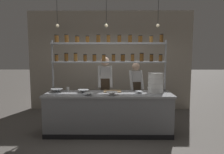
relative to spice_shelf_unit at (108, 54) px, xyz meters
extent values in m
plane|color=#5B5651|center=(0.01, -0.33, -1.80)|extent=(40.00, 40.00, 0.00)
cube|color=#9E9384|center=(0.01, 1.76, -0.22)|extent=(5.23, 0.12, 3.16)
cube|color=gray|center=(0.01, -0.33, -1.36)|extent=(2.77, 0.72, 0.88)
cube|color=#999BA0|center=(0.01, -0.33, -0.90)|extent=(2.83, 0.76, 0.04)
cube|color=black|center=(0.01, -0.69, -1.75)|extent=(2.77, 0.03, 0.10)
cylinder|color=#999BA0|center=(-1.33, 0.00, -0.74)|extent=(0.04, 0.04, 2.12)
cylinder|color=#999BA0|center=(1.34, 0.00, -0.74)|extent=(0.04, 0.04, 2.12)
cube|color=#999BA0|center=(0.01, 0.00, -0.19)|extent=(2.67, 0.28, 0.04)
cylinder|color=brown|center=(-1.23, 0.00, -0.10)|extent=(0.08, 0.08, 0.15)
cylinder|color=black|center=(-1.23, 0.00, -0.01)|extent=(0.09, 0.09, 0.02)
cylinder|color=brown|center=(-1.00, 0.00, -0.08)|extent=(0.09, 0.09, 0.18)
cylinder|color=black|center=(-1.00, 0.00, 0.02)|extent=(0.09, 0.09, 0.02)
cylinder|color=brown|center=(-0.78, 0.00, -0.08)|extent=(0.08, 0.08, 0.18)
cylinder|color=black|center=(-0.78, 0.00, 0.02)|extent=(0.09, 0.09, 0.02)
cylinder|color=brown|center=(-0.55, 0.00, -0.10)|extent=(0.08, 0.08, 0.14)
cylinder|color=black|center=(-0.55, 0.00, -0.02)|extent=(0.08, 0.08, 0.02)
cylinder|color=brown|center=(-0.33, 0.00, -0.10)|extent=(0.09, 0.09, 0.15)
cylinder|color=black|center=(-0.33, 0.00, -0.01)|extent=(0.09, 0.09, 0.02)
cylinder|color=brown|center=(-0.11, 0.00, -0.10)|extent=(0.09, 0.09, 0.14)
cylinder|color=black|center=(-0.11, 0.00, -0.02)|extent=(0.09, 0.09, 0.02)
cylinder|color=brown|center=(0.12, 0.00, -0.09)|extent=(0.08, 0.08, 0.15)
cylinder|color=black|center=(0.12, 0.00, -0.01)|extent=(0.08, 0.08, 0.02)
cylinder|color=#513314|center=(0.34, 0.00, -0.10)|extent=(0.10, 0.10, 0.15)
cylinder|color=black|center=(0.34, 0.00, -0.01)|extent=(0.10, 0.10, 0.02)
cylinder|color=brown|center=(0.57, 0.00, -0.09)|extent=(0.08, 0.08, 0.16)
cylinder|color=black|center=(0.57, 0.00, 0.00)|extent=(0.08, 0.08, 0.02)
cylinder|color=brown|center=(0.78, 0.00, -0.08)|extent=(0.10, 0.10, 0.18)
cylinder|color=black|center=(0.78, 0.00, 0.02)|extent=(0.10, 0.10, 0.02)
cylinder|color=#513314|center=(1.01, 0.00, -0.09)|extent=(0.09, 0.09, 0.15)
cylinder|color=black|center=(1.01, 0.00, -0.01)|extent=(0.09, 0.09, 0.02)
cylinder|color=brown|center=(1.23, 0.00, -0.10)|extent=(0.08, 0.08, 0.14)
cylinder|color=black|center=(1.23, 0.00, -0.02)|extent=(0.09, 0.09, 0.02)
cube|color=#999BA0|center=(0.01, 0.00, 0.25)|extent=(2.67, 0.28, 0.04)
cylinder|color=brown|center=(-1.21, 0.00, 0.35)|extent=(0.10, 0.10, 0.16)
cylinder|color=black|center=(-1.21, 0.00, 0.44)|extent=(0.10, 0.10, 0.02)
cylinder|color=brown|center=(-0.98, 0.00, 0.35)|extent=(0.10, 0.10, 0.17)
cylinder|color=black|center=(-0.98, 0.00, 0.45)|extent=(0.10, 0.10, 0.02)
cylinder|color=brown|center=(-0.73, 0.00, 0.33)|extent=(0.10, 0.10, 0.14)
cylinder|color=black|center=(-0.73, 0.00, 0.41)|extent=(0.10, 0.10, 0.02)
cylinder|color=brown|center=(-0.49, 0.00, 0.33)|extent=(0.08, 0.08, 0.14)
cylinder|color=black|center=(-0.49, 0.00, 0.42)|extent=(0.09, 0.09, 0.02)
cylinder|color=#513314|center=(-0.23, 0.00, 0.35)|extent=(0.09, 0.09, 0.17)
cylinder|color=black|center=(-0.23, 0.00, 0.44)|extent=(0.10, 0.10, 0.02)
cylinder|color=brown|center=(0.00, 0.00, 0.35)|extent=(0.08, 0.08, 0.17)
cylinder|color=black|center=(0.00, 0.00, 0.44)|extent=(0.09, 0.09, 0.02)
cylinder|color=#513314|center=(0.26, 0.00, 0.34)|extent=(0.09, 0.09, 0.16)
cylinder|color=black|center=(0.26, 0.00, 0.43)|extent=(0.09, 0.09, 0.02)
cylinder|color=#513314|center=(0.51, 0.00, 0.35)|extent=(0.09, 0.09, 0.17)
cylinder|color=black|center=(0.51, 0.00, 0.44)|extent=(0.09, 0.09, 0.02)
cylinder|color=#513314|center=(0.75, 0.00, 0.34)|extent=(0.10, 0.10, 0.15)
cylinder|color=black|center=(0.75, 0.00, 0.42)|extent=(0.10, 0.10, 0.02)
cylinder|color=brown|center=(1.00, 0.00, 0.34)|extent=(0.08, 0.08, 0.14)
cylinder|color=black|center=(1.00, 0.00, 0.42)|extent=(0.08, 0.08, 0.02)
cylinder|color=#513314|center=(1.24, 0.00, 0.35)|extent=(0.09, 0.09, 0.18)
cylinder|color=black|center=(1.24, 0.00, 0.45)|extent=(0.09, 0.09, 0.02)
cylinder|color=black|center=(-0.17, 0.26, -1.38)|extent=(0.11, 0.11, 0.83)
cylinder|color=black|center=(-0.01, 0.28, -1.38)|extent=(0.11, 0.11, 0.83)
cube|color=#473828|center=(-0.09, 0.27, -0.79)|extent=(0.24, 0.19, 0.36)
cube|color=white|center=(-0.09, 0.27, -0.46)|extent=(0.24, 0.20, 0.29)
sphere|color=tan|center=(-0.09, 0.27, -0.18)|extent=(0.22, 0.22, 0.22)
cylinder|color=white|center=(-0.23, 0.20, -0.56)|extent=(0.09, 0.26, 0.54)
cylinder|color=white|center=(0.06, 0.23, -0.56)|extent=(0.09, 0.26, 0.54)
cylinder|color=black|center=(0.62, 0.39, -1.42)|extent=(0.11, 0.11, 0.76)
cylinder|color=black|center=(0.77, 0.43, -1.42)|extent=(0.11, 0.11, 0.76)
cube|color=#473828|center=(0.70, 0.41, -0.87)|extent=(0.25, 0.22, 0.33)
cube|color=white|center=(0.70, 0.41, -0.57)|extent=(0.26, 0.23, 0.27)
sphere|color=beige|center=(0.70, 0.41, -0.32)|extent=(0.20, 0.20, 0.20)
cylinder|color=white|center=(0.57, 0.31, -0.66)|extent=(0.12, 0.25, 0.50)
cylinder|color=white|center=(0.85, 0.38, -0.66)|extent=(0.12, 0.25, 0.50)
cylinder|color=white|center=(1.08, -0.25, -0.82)|extent=(0.33, 0.33, 0.10)
cylinder|color=silver|center=(1.08, -0.25, -0.77)|extent=(0.35, 0.35, 0.01)
cylinder|color=white|center=(1.08, -0.25, -0.71)|extent=(0.33, 0.33, 0.10)
cylinder|color=silver|center=(1.08, -0.25, -0.66)|extent=(0.35, 0.35, 0.01)
cylinder|color=white|center=(1.08, -0.25, -0.60)|extent=(0.33, 0.33, 0.10)
cylinder|color=silver|center=(1.08, -0.25, -0.54)|extent=(0.35, 0.35, 0.01)
cylinder|color=white|center=(1.08, -0.25, -0.49)|extent=(0.33, 0.33, 0.10)
cylinder|color=silver|center=(1.08, -0.25, -0.43)|extent=(0.35, 0.35, 0.01)
cube|color=#A88456|center=(0.10, -0.14, -0.86)|extent=(0.40, 0.26, 0.02)
cylinder|color=white|center=(0.09, -0.55, -0.87)|extent=(0.12, 0.12, 0.01)
cone|color=white|center=(0.09, -0.55, -0.84)|extent=(0.26, 0.26, 0.07)
cylinder|color=#B2B7BC|center=(-0.40, -0.59, -0.87)|extent=(0.09, 0.09, 0.01)
cone|color=#B2B7BC|center=(-0.40, -0.59, -0.85)|extent=(0.20, 0.20, 0.06)
cylinder|color=#B2B7BC|center=(0.70, -0.31, -0.87)|extent=(0.07, 0.07, 0.01)
cone|color=#B2B7BC|center=(0.70, -0.31, -0.85)|extent=(0.17, 0.17, 0.05)
cylinder|color=#B2B7BC|center=(-1.18, -0.20, -0.87)|extent=(0.13, 0.13, 0.01)
cone|color=#B2B7BC|center=(-1.18, -0.20, -0.84)|extent=(0.28, 0.28, 0.08)
cylinder|color=#B2B7BC|center=(-0.57, -0.25, -0.87)|extent=(0.11, 0.11, 0.01)
cone|color=#B2B7BC|center=(-0.57, -0.25, -0.84)|extent=(0.25, 0.25, 0.07)
cylinder|color=silver|center=(-0.96, -0.06, -0.83)|extent=(0.07, 0.07, 0.09)
cylinder|color=black|center=(-1.09, -0.33, 0.96)|extent=(0.01, 0.01, 0.71)
sphere|color=#F9E5B2|center=(-1.09, -0.33, 0.61)|extent=(0.07, 0.07, 0.07)
cylinder|color=black|center=(-0.03, -0.33, 0.96)|extent=(0.01, 0.01, 0.71)
sphere|color=#F9E5B2|center=(-0.03, -0.33, 0.61)|extent=(0.07, 0.07, 0.07)
cylinder|color=black|center=(1.08, -0.33, 0.96)|extent=(0.01, 0.01, 0.71)
sphere|color=#F9E5B2|center=(1.08, -0.33, 0.61)|extent=(0.07, 0.07, 0.07)
camera|label=1|loc=(0.13, -4.72, -0.03)|focal=32.00mm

